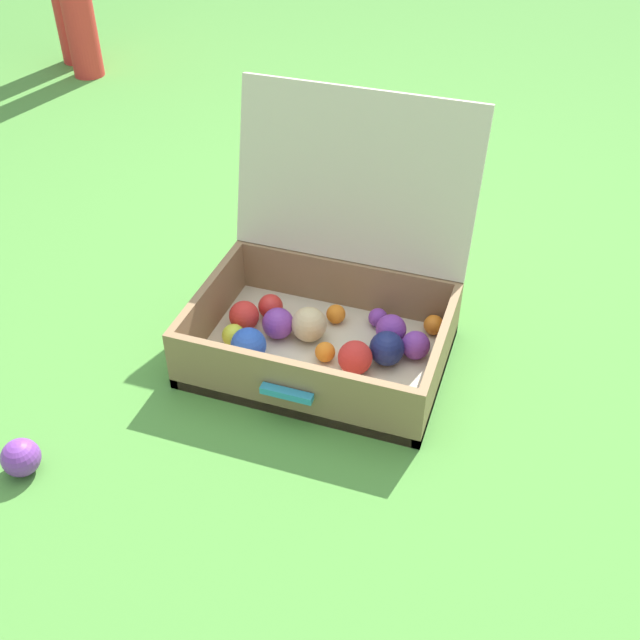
{
  "coord_description": "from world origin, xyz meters",
  "views": [
    {
      "loc": [
        0.49,
        -1.29,
        1.15
      ],
      "look_at": [
        0.07,
        -0.06,
        0.11
      ],
      "focal_mm": 42.75,
      "sensor_mm": 36.0,
      "label": 1
    }
  ],
  "objects": [
    {
      "name": "stray_ball_on_grass",
      "position": [
        -0.36,
        -0.56,
        0.04
      ],
      "size": [
        0.07,
        0.07,
        0.07
      ],
      "primitive_type": "sphere",
      "color": "purple",
      "rests_on": "ground"
    },
    {
      "name": "open_suitcase",
      "position": [
        0.07,
        -0.01,
        0.11
      ],
      "size": [
        0.55,
        0.52,
        0.53
      ],
      "color": "beige",
      "rests_on": "ground"
    },
    {
      "name": "ground_plane",
      "position": [
        0.0,
        0.0,
        0.0
      ],
      "size": [
        16.0,
        16.0,
        0.0
      ],
      "primitive_type": "plane",
      "color": "#4C8C38"
    }
  ]
}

